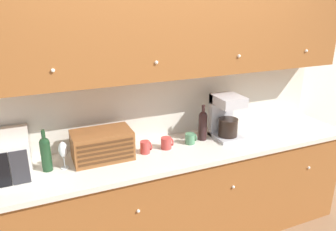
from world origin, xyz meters
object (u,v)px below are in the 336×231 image
object	(u,v)px
wine_glass	(63,151)
coffee_maker	(226,116)
second_wine_bottle	(203,124)
bread_box	(102,145)
wine_bottle	(46,153)
mug_blue_second	(190,139)
mug	(167,143)
mug_patterned_third	(145,147)

from	to	relation	value
wine_glass	coffee_maker	world-z (taller)	coffee_maker
second_wine_bottle	bread_box	bearing A→B (deg)	-178.91
wine_bottle	mug_blue_second	bearing A→B (deg)	0.39
second_wine_bottle	wine_glass	bearing A→B (deg)	-177.05
wine_glass	second_wine_bottle	bearing A→B (deg)	2.95
wine_glass	coffee_maker	xyz separation A→B (m)	(1.39, 0.03, 0.06)
coffee_maker	wine_glass	bearing A→B (deg)	-178.63
wine_bottle	mug	distance (m)	0.94
wine_glass	mug_patterned_third	bearing A→B (deg)	0.41
bread_box	coffee_maker	world-z (taller)	coffee_maker
mug	mug_blue_second	xyz separation A→B (m)	(0.23, 0.01, -0.00)
wine_bottle	bread_box	bearing A→B (deg)	3.58
wine_bottle	coffee_maker	distance (m)	1.51
mug_patterned_third	second_wine_bottle	world-z (taller)	second_wine_bottle
bread_box	mug_blue_second	xyz separation A→B (m)	(0.75, -0.02, -0.07)
wine_glass	mug	bearing A→B (deg)	1.14
wine_glass	mug_patterned_third	world-z (taller)	wine_glass
mug_patterned_third	mug	size ratio (longest dim) A/B	1.01
bread_box	second_wine_bottle	world-z (taller)	second_wine_bottle
bread_box	second_wine_bottle	distance (m)	0.89
wine_glass	wine_bottle	bearing A→B (deg)	171.16
mug	coffee_maker	bearing A→B (deg)	1.70
bread_box	coffee_maker	size ratio (longest dim) A/B	1.15
bread_box	mug_patterned_third	bearing A→B (deg)	-6.68
mug	second_wine_bottle	world-z (taller)	second_wine_bottle
wine_bottle	mug_blue_second	world-z (taller)	wine_bottle
mug_blue_second	coffee_maker	bearing A→B (deg)	1.18
mug_patterned_third	mug_blue_second	distance (m)	0.42
wine_bottle	second_wine_bottle	bearing A→B (deg)	1.87
bread_box	mug	xyz separation A→B (m)	(0.53, -0.03, -0.07)
second_wine_bottle	wine_bottle	bearing A→B (deg)	-178.13
wine_glass	mug_patterned_third	xyz separation A→B (m)	(0.63, 0.00, -0.09)
second_wine_bottle	coffee_maker	bearing A→B (deg)	-7.35
coffee_maker	mug_patterned_third	bearing A→B (deg)	-177.84
bread_box	coffee_maker	xyz separation A→B (m)	(1.10, -0.01, 0.09)
wine_glass	mug	size ratio (longest dim) A/B	2.11
coffee_maker	mug_blue_second	bearing A→B (deg)	-178.82
bread_box	wine_glass	bearing A→B (deg)	-171.46
wine_bottle	second_wine_bottle	world-z (taller)	second_wine_bottle
bread_box	second_wine_bottle	bearing A→B (deg)	1.09
mug	mug_blue_second	distance (m)	0.23
bread_box	mug_blue_second	bearing A→B (deg)	-1.35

